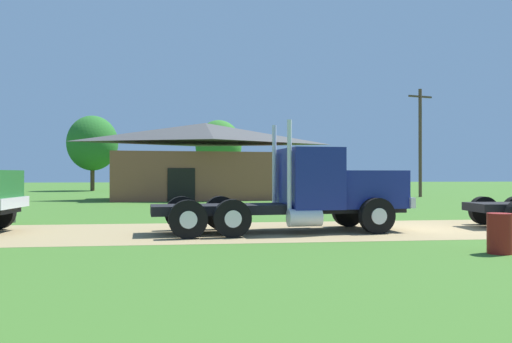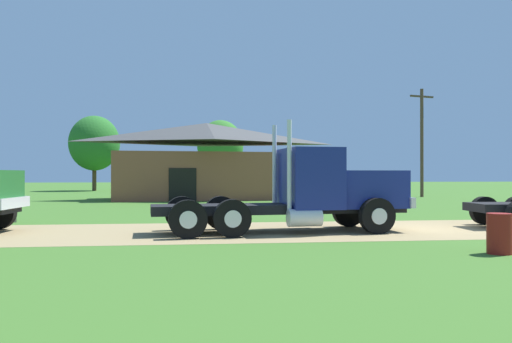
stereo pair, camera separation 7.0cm
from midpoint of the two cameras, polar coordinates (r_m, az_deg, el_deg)
name	(u,v)px [view 2 (the right image)]	position (r m, az deg, el deg)	size (l,w,h in m)	color
ground_plane	(412,229)	(18.05, 16.70, -6.01)	(200.00, 200.00, 0.00)	#3C6825
dirt_track	(412,229)	(18.05, 16.70, -5.99)	(120.00, 5.87, 0.01)	#998258
truck_foreground_white	(314,192)	(16.65, 6.50, -2.21)	(8.13, 3.16, 3.41)	black
visitor_far_side	(11,200)	(21.53, -25.03, -2.84)	(0.61, 0.44, 1.55)	gold
steel_barrel	(499,234)	(13.14, 25.09, -6.14)	(0.54, 0.54, 0.92)	maroon
shed_building	(207,162)	(38.04, -5.35, 1.03)	(14.18, 7.72, 5.50)	brown
utility_pole_near	(422,140)	(43.43, 17.64, 3.32)	(2.16, 0.71, 8.53)	brown
tree_left	(94,143)	(59.28, -17.14, 2.95)	(5.40, 5.40, 8.11)	#513823
tree_mid	(220,146)	(59.48, -3.88, 2.82)	(5.23, 5.23, 7.91)	#513823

